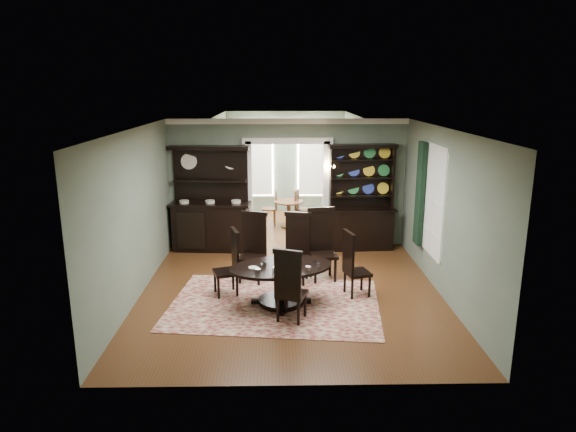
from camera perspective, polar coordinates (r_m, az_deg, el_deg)
name	(u,v)px	position (r m, az deg, el deg)	size (l,w,h in m)	color
room	(291,210)	(9.12, 0.29, 0.68)	(5.51, 6.01, 3.01)	#5F2F19
parlor	(286,166)	(14.52, -0.24, 5.54)	(3.51, 3.50, 3.01)	#5F2F19
doorway_trim	(288,179)	(12.00, -0.05, 4.18)	(2.08, 0.25, 2.57)	white
right_window	(427,197)	(10.39, 15.20, 2.00)	(0.15, 1.47, 2.12)	white
wall_sconce	(329,168)	(11.86, 4.58, 5.35)	(0.27, 0.21, 0.21)	#B07E2F
rug	(275,304)	(9.13, -1.49, -9.74)	(3.61, 2.51, 0.01)	maroon
dining_table	(281,277)	(8.96, -0.78, -6.84)	(2.03, 2.03, 0.71)	black
centerpiece	(287,262)	(8.88, -0.14, -5.14)	(1.24, 0.80, 0.20)	silver
chair_far_left	(253,245)	(10.03, -3.88, -3.19)	(0.61, 0.59, 1.36)	black
chair_far_mid	(297,245)	(9.98, 0.99, -3.27)	(0.59, 0.57, 1.35)	black
chair_far_right	(322,242)	(10.12, 3.78, -2.85)	(0.60, 0.57, 1.42)	black
chair_end_left	(231,261)	(9.38, -6.36, -4.96)	(0.54, 0.56, 1.22)	black
chair_end_right	(352,262)	(9.31, 7.18, -5.14)	(0.53, 0.55, 1.22)	black
chair_near	(290,284)	(8.22, 0.17, -7.56)	(0.59, 0.58, 1.26)	black
sideboard	(211,214)	(11.99, -8.54, 0.22)	(1.87, 0.78, 2.41)	black
welsh_dresser	(361,211)	(12.05, 8.09, 0.51)	(1.59, 0.66, 2.44)	black
parlor_table	(289,210)	(13.76, 0.08, 0.65)	(0.79, 0.79, 0.73)	#553218
parlor_chair_left	(272,207)	(13.99, -1.82, 1.03)	(0.42, 0.41, 0.97)	#553218
parlor_chair_right	(301,207)	(13.85, 1.45, 0.99)	(0.46, 0.45, 1.01)	#553218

